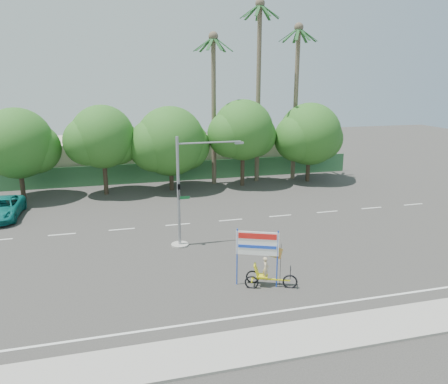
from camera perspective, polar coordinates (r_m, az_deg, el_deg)
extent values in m
plane|color=#33302D|center=(25.21, 1.41, -9.73)|extent=(120.00, 120.00, 0.00)
cube|color=gray|center=(19.00, 8.07, -18.69)|extent=(50.00, 2.40, 0.12)
cube|color=#336B3D|center=(44.97, -6.24, 2.70)|extent=(38.00, 0.08, 2.00)
cube|color=beige|center=(48.85, -18.80, 4.16)|extent=(12.00, 8.00, 4.00)
cube|color=beige|center=(50.85, 1.92, 5.13)|extent=(14.00, 8.00, 3.60)
cylinder|color=#473828|center=(41.61, -24.91, 1.43)|extent=(0.40, 0.40, 3.52)
sphere|color=#255A1A|center=(41.06, -25.41, 5.77)|extent=(6.00, 6.00, 6.00)
sphere|color=#255A1A|center=(41.20, -23.40, 5.22)|extent=(4.32, 4.32, 4.32)
sphere|color=#255A1A|center=(41.13, -27.26, 5.11)|extent=(4.56, 4.56, 4.56)
cylinder|color=#473828|center=(40.90, -15.26, 2.25)|extent=(0.40, 0.40, 3.74)
sphere|color=#255A1A|center=(40.32, -15.59, 6.97)|extent=(5.60, 5.60, 5.60)
sphere|color=#255A1A|center=(40.70, -13.75, 6.31)|extent=(4.03, 4.03, 4.03)
sphere|color=#255A1A|center=(40.15, -17.37, 6.31)|extent=(4.26, 4.26, 4.26)
cylinder|color=#473828|center=(41.30, -6.90, 2.49)|extent=(0.40, 0.40, 3.30)
sphere|color=#255A1A|center=(40.76, -7.03, 6.61)|extent=(6.40, 6.40, 6.40)
sphere|color=#255A1A|center=(41.35, -5.08, 6.05)|extent=(4.61, 4.61, 4.61)
sphere|color=#255A1A|center=(40.39, -9.00, 6.03)|extent=(4.86, 4.86, 4.86)
cylinder|color=#473828|center=(42.73, 2.43, 3.40)|extent=(0.40, 0.40, 3.87)
sphere|color=#255A1A|center=(42.16, 2.49, 8.09)|extent=(5.80, 5.80, 5.80)
sphere|color=#255A1A|center=(42.93, 4.04, 7.37)|extent=(4.18, 4.18, 4.18)
sphere|color=#255A1A|center=(41.60, 0.85, 7.52)|extent=(4.41, 4.41, 4.41)
cylinder|color=#473828|center=(45.31, 10.94, 3.53)|extent=(0.40, 0.40, 3.43)
sphere|color=#255A1A|center=(44.81, 11.13, 7.44)|extent=(6.20, 6.20, 6.20)
sphere|color=#255A1A|center=(45.76, 12.52, 6.83)|extent=(4.46, 4.46, 4.46)
sphere|color=#255A1A|center=(44.03, 9.61, 6.97)|extent=(4.71, 4.71, 4.71)
cylinder|color=#70604C|center=(43.95, 4.49, 12.33)|extent=(0.44, 0.44, 17.00)
sphere|color=#70604C|center=(44.37, 4.73, 23.36)|extent=(0.90, 0.90, 0.90)
cube|color=#1C4C21|center=(44.59, 5.95, 22.43)|extent=(1.91, 0.28, 1.36)
cube|color=#1C4C21|center=(45.08, 5.37, 22.37)|extent=(1.65, 1.44, 1.36)
cube|color=#1C4C21|center=(45.20, 4.50, 22.37)|extent=(0.61, 1.93, 1.36)
cube|color=#1C4C21|center=(44.89, 3.73, 22.43)|extent=(1.20, 1.80, 1.36)
cube|color=#1C4C21|center=(44.30, 3.40, 22.53)|extent=(1.89, 0.92, 1.36)
cube|color=#1C4C21|center=(43.69, 3.68, 22.63)|extent=(1.89, 0.92, 1.36)
cube|color=#1C4C21|center=(43.36, 4.47, 22.68)|extent=(1.20, 1.80, 1.36)
cube|color=#1C4C21|center=(43.47, 5.37, 22.64)|extent=(0.61, 1.93, 1.36)
cube|color=#1C4C21|center=(43.96, 5.96, 22.54)|extent=(1.65, 1.44, 1.36)
cylinder|color=#70604C|center=(45.48, 9.32, 11.01)|extent=(0.44, 0.44, 15.00)
sphere|color=#70604C|center=(45.59, 9.74, 20.45)|extent=(0.90, 0.90, 0.90)
cube|color=#1C4C21|center=(45.92, 10.84, 19.53)|extent=(1.91, 0.28, 1.36)
cube|color=#1C4C21|center=(46.38, 10.24, 19.51)|extent=(1.65, 1.44, 1.36)
cube|color=#1C4C21|center=(46.44, 9.40, 19.54)|extent=(0.61, 1.93, 1.36)
cube|color=#1C4C21|center=(46.09, 8.70, 19.60)|extent=(1.20, 1.80, 1.36)
cube|color=#1C4C21|center=(45.47, 8.45, 19.68)|extent=(1.89, 0.92, 1.36)
cube|color=#1C4C21|center=(44.88, 8.79, 19.73)|extent=(1.89, 0.92, 1.36)
cube|color=#1C4C21|center=(44.60, 9.57, 19.73)|extent=(1.20, 1.80, 1.36)
cube|color=#1C4C21|center=(44.75, 10.42, 19.67)|extent=(0.61, 1.93, 1.36)
cube|color=#1C4C21|center=(45.28, 10.92, 19.60)|extent=(1.65, 1.44, 1.36)
cylinder|color=#70604C|center=(42.78, -1.35, 10.28)|extent=(0.44, 0.44, 14.00)
sphere|color=#70604C|center=(42.77, -1.41, 19.67)|extent=(0.90, 0.90, 0.90)
cube|color=#1C4C21|center=(42.95, -0.11, 18.77)|extent=(1.91, 0.28, 1.36)
cube|color=#1C4C21|center=(43.48, -0.62, 18.73)|extent=(1.65, 1.44, 1.36)
cube|color=#1C4C21|center=(43.66, -1.48, 18.71)|extent=(0.61, 1.93, 1.36)
cube|color=#1C4C21|center=(43.41, -2.30, 18.72)|extent=(1.20, 1.80, 1.36)
cube|color=#1C4C21|center=(42.84, -2.72, 18.77)|extent=(1.89, 0.92, 1.36)
cube|color=#1C4C21|center=(42.21, -2.53, 18.82)|extent=(1.89, 0.92, 1.36)
cube|color=#1C4C21|center=(41.82, -1.79, 18.86)|extent=(1.20, 1.80, 1.36)
cube|color=#1C4C21|center=(41.86, -0.86, 18.87)|extent=(0.61, 1.93, 1.36)
cube|color=#1C4C21|center=(42.31, -0.20, 18.83)|extent=(1.65, 1.44, 1.36)
cylinder|color=gray|center=(28.29, -5.78, -6.85)|extent=(1.10, 1.10, 0.10)
cylinder|color=gray|center=(27.19, -5.97, -0.09)|extent=(0.18, 0.18, 7.00)
cylinder|color=gray|center=(26.93, -1.92, 6.48)|extent=(4.00, 0.10, 0.10)
cube|color=gray|center=(27.43, 1.98, 6.42)|extent=(0.55, 0.20, 0.12)
imported|color=black|center=(26.96, -5.90, 0.00)|extent=(0.16, 0.20, 1.00)
cube|color=#14662D|center=(27.34, -5.23, -0.74)|extent=(0.70, 0.04, 0.18)
torus|color=black|center=(23.01, 8.61, -11.52)|extent=(0.75, 0.39, 0.77)
torus|color=black|center=(23.35, 3.77, -11.01)|extent=(0.70, 0.36, 0.72)
torus|color=black|center=(22.78, 3.63, -11.71)|extent=(0.70, 0.36, 0.72)
cube|color=yellow|center=(22.98, 6.16, -11.27)|extent=(1.81, 0.83, 0.07)
cube|color=yellow|center=(23.06, 3.70, -11.30)|extent=(0.33, 0.66, 0.06)
cube|color=yellow|center=(22.93, 5.01, -10.86)|extent=(0.71, 0.67, 0.07)
cube|color=yellow|center=(22.81, 4.24, -10.10)|extent=(0.43, 0.54, 0.62)
cylinder|color=black|center=(22.81, 8.66, -10.49)|extent=(0.04, 0.04, 0.63)
cube|color=black|center=(22.68, 8.69, -9.79)|extent=(0.24, 0.49, 0.05)
imported|color=#CCB284|center=(22.73, 5.47, -9.90)|extent=(0.45, 0.53, 1.23)
cylinder|color=blue|center=(22.62, 1.71, -8.47)|extent=(0.08, 0.08, 3.08)
cylinder|color=blue|center=(22.50, 6.97, -8.72)|extent=(0.08, 0.08, 3.08)
cube|color=white|center=(22.23, 4.37, -6.72)|extent=(2.01, 0.91, 1.25)
cube|color=red|center=(22.05, 4.39, -5.80)|extent=(1.79, 0.78, 0.30)
cube|color=blue|center=(22.26, 4.36, -7.17)|extent=(1.79, 0.78, 0.16)
cylinder|color=black|center=(22.64, 7.38, -9.53)|extent=(0.03, 0.03, 2.39)
cube|color=red|center=(22.35, 6.41, -7.76)|extent=(0.94, 0.42, 0.75)
imported|color=#10736D|center=(37.14, -27.03, -1.92)|extent=(2.76, 5.66, 1.55)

